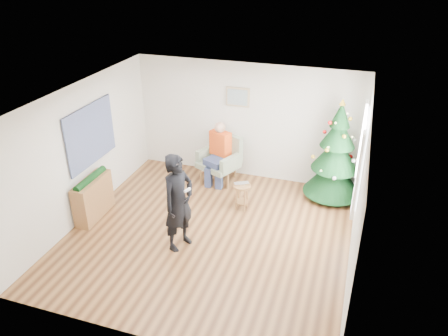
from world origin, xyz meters
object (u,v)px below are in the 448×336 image
(stool, at_px, (242,196))
(armchair, at_px, (220,164))
(console, at_px, (93,198))
(christmas_tree, at_px, (336,155))
(standing_man, at_px, (178,202))

(stool, bearing_deg, armchair, 128.05)
(stool, bearing_deg, console, -156.56)
(christmas_tree, distance_m, console, 4.88)
(standing_man, xyz_separation_m, console, (-1.96, 0.35, -0.48))
(stool, distance_m, standing_man, 1.76)
(armchair, xyz_separation_m, console, (-1.87, -2.16, 0.01))
(stool, xyz_separation_m, console, (-2.66, -1.15, 0.12))
(christmas_tree, xyz_separation_m, standing_man, (-2.36, -2.55, -0.09))
(christmas_tree, height_order, stool, christmas_tree)
(armchair, height_order, standing_man, standing_man)
(christmas_tree, relative_size, armchair, 2.07)
(stool, xyz_separation_m, armchair, (-0.79, 1.01, 0.11))
(console, bearing_deg, stool, 21.51)
(stool, relative_size, standing_man, 0.30)
(christmas_tree, height_order, standing_man, christmas_tree)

